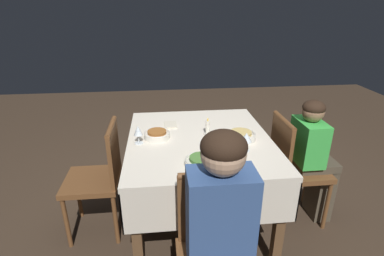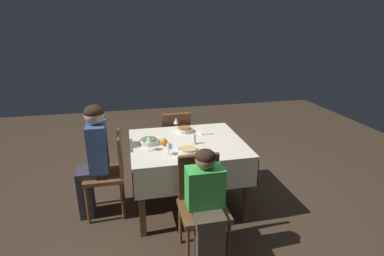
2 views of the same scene
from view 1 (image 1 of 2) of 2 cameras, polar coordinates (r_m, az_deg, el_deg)
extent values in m
plane|color=#3D2D21|center=(2.58, 1.25, -17.12)|extent=(8.00, 8.00, 0.00)
cube|color=silver|center=(2.19, 1.41, -2.36)|extent=(1.18, 1.03, 0.04)
cube|color=silver|center=(2.37, 13.77, -5.13)|extent=(1.18, 0.01, 0.28)
cube|color=silver|center=(2.26, -11.70, -6.49)|extent=(1.18, 0.01, 0.28)
cube|color=silver|center=(1.77, 3.91, -15.04)|extent=(0.01, 1.03, 0.28)
cube|color=silver|center=(2.78, -0.18, -0.14)|extent=(0.01, 1.03, 0.28)
cube|color=brown|center=(2.07, 16.24, -17.31)|extent=(0.06, 0.06, 0.71)
cube|color=brown|center=(2.89, 8.80, -4.24)|extent=(0.06, 0.06, 0.71)
cube|color=brown|center=(1.95, -10.44, -19.55)|extent=(0.06, 0.06, 0.71)
cube|color=brown|center=(2.81, -9.15, -5.12)|extent=(0.06, 0.06, 0.71)
cube|color=brown|center=(1.63, 3.82, -14.88)|extent=(0.03, 0.36, 0.40)
cylinder|color=brown|center=(1.52, 4.02, -8.84)|extent=(0.04, 0.35, 0.04)
cube|color=brown|center=(2.53, 19.89, -7.51)|extent=(0.39, 0.39, 0.04)
cube|color=brown|center=(2.35, 16.61, -3.24)|extent=(0.36, 0.03, 0.40)
cylinder|color=brown|center=(2.27, 17.17, 1.34)|extent=(0.35, 0.04, 0.04)
cylinder|color=brown|center=(2.60, 24.28, -13.37)|extent=(0.03, 0.03, 0.42)
cylinder|color=brown|center=(2.84, 20.97, -9.50)|extent=(0.03, 0.03, 0.42)
cylinder|color=brown|center=(2.46, 17.14, -14.51)|extent=(0.03, 0.03, 0.42)
cylinder|color=brown|center=(2.71, 14.41, -10.27)|extent=(0.03, 0.03, 0.42)
cube|color=brown|center=(2.36, -18.53, -9.54)|extent=(0.39, 0.39, 0.04)
cube|color=brown|center=(2.22, -14.66, -4.63)|extent=(0.36, 0.03, 0.40)
cylinder|color=brown|center=(2.14, -15.19, 0.18)|extent=(0.35, 0.04, 0.04)
cylinder|color=brown|center=(2.67, -20.84, -11.79)|extent=(0.03, 0.03, 0.42)
cylinder|color=brown|center=(2.40, -22.76, -16.36)|extent=(0.03, 0.03, 0.42)
cylinder|color=brown|center=(2.60, -13.41, -11.79)|extent=(0.03, 0.03, 0.42)
cylinder|color=brown|center=(2.33, -14.35, -16.55)|extent=(0.03, 0.03, 0.42)
cube|color=#38568E|center=(1.41, 5.44, -16.91)|extent=(0.18, 0.30, 0.48)
sphere|color=#D6A884|center=(1.22, 6.02, -4.91)|extent=(0.19, 0.19, 0.19)
ellipsoid|color=black|center=(1.21, 6.08, -3.52)|extent=(0.19, 0.19, 0.13)
cube|color=#4C4233|center=(2.72, 23.15, -10.92)|extent=(0.22, 0.14, 0.46)
cube|color=#4C4233|center=(2.55, 22.37, -6.28)|extent=(0.24, 0.31, 0.06)
cube|color=green|center=(2.43, 21.28, -2.41)|extent=(0.30, 0.18, 0.33)
sphere|color=#9E7051|center=(2.34, 22.12, 2.95)|extent=(0.16, 0.16, 0.16)
ellipsoid|color=black|center=(2.34, 22.22, 3.59)|extent=(0.16, 0.16, 0.11)
cylinder|color=silver|center=(1.82, 1.81, -6.60)|extent=(0.20, 0.20, 0.04)
torus|color=silver|center=(1.81, 1.82, -6.00)|extent=(0.20, 0.20, 0.01)
cylinder|color=#4C7F38|center=(1.81, 1.82, -5.83)|extent=(0.15, 0.15, 0.02)
cylinder|color=white|center=(1.85, 7.29, -6.86)|extent=(0.07, 0.07, 0.00)
cylinder|color=white|center=(1.83, 7.35, -5.69)|extent=(0.01, 0.01, 0.08)
cone|color=white|center=(1.80, 7.47, -3.62)|extent=(0.08, 0.08, 0.07)
cylinder|color=white|center=(1.80, 7.45, -3.99)|extent=(0.05, 0.05, 0.03)
cylinder|color=silver|center=(2.19, 9.23, -1.59)|extent=(0.22, 0.22, 0.04)
torus|color=silver|center=(2.18, 9.27, -1.06)|extent=(0.21, 0.21, 0.01)
cylinder|color=tan|center=(2.18, 9.28, -0.92)|extent=(0.16, 0.16, 0.02)
cylinder|color=white|center=(2.03, 10.15, -4.24)|extent=(0.06, 0.06, 0.00)
cylinder|color=white|center=(2.01, 10.21, -3.37)|extent=(0.01, 0.01, 0.06)
cone|color=white|center=(1.99, 10.34, -1.72)|extent=(0.07, 0.07, 0.06)
cylinder|color=white|center=(1.99, 10.31, -2.05)|extent=(0.04, 0.04, 0.03)
cylinder|color=silver|center=(2.19, -6.66, -1.44)|extent=(0.19, 0.19, 0.04)
torus|color=silver|center=(2.18, -6.69, -0.91)|extent=(0.19, 0.19, 0.01)
cylinder|color=#995B28|center=(2.18, -6.70, -0.77)|extent=(0.14, 0.14, 0.02)
cylinder|color=white|center=(2.13, -10.06, -2.84)|extent=(0.06, 0.06, 0.00)
cylinder|color=white|center=(2.12, -10.12, -2.05)|extent=(0.01, 0.01, 0.06)
cone|color=white|center=(2.09, -10.24, -0.45)|extent=(0.06, 0.06, 0.07)
cylinder|color=white|center=(2.10, -10.21, -0.79)|extent=(0.04, 0.04, 0.03)
cylinder|color=beige|center=(2.24, 2.97, -1.06)|extent=(0.06, 0.06, 0.01)
cylinder|color=white|center=(2.22, 3.00, 0.16)|extent=(0.03, 0.03, 0.09)
ellipsoid|color=#F9C64C|center=(2.20, 3.03, 1.58)|extent=(0.01, 0.01, 0.03)
sphere|color=orange|center=(1.95, 3.74, -3.90)|extent=(0.08, 0.08, 0.08)
cube|color=beige|center=(2.40, -4.11, 0.61)|extent=(0.14, 0.10, 0.01)
camera|label=2|loc=(3.43, 63.65, 15.51)|focal=28.00mm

